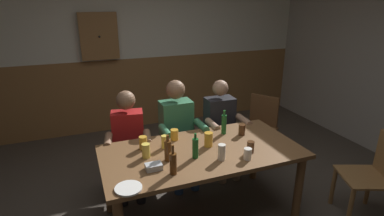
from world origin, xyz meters
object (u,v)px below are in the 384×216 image
Objects in this scene: pint_glass_1 at (209,139)px; wall_dart_cabinet at (99,36)px; bottle_2 at (224,124)px; condiment_caddy at (154,167)px; dining_table at (202,159)px; pint_glass_3 at (174,135)px; plate_0 at (128,188)px; chair_empty_near_right at (373,175)px; pint_glass_4 at (222,152)px; chair_empty_near_left at (260,126)px; pint_glass_5 at (251,147)px; pint_glass_8 at (165,142)px; person_0 at (128,139)px; pint_glass_2 at (242,130)px; bottle_0 at (195,148)px; pint_glass_0 at (248,154)px; bottle_1 at (173,163)px; person_2 at (222,124)px; person_1 at (178,128)px; bottle_3 at (168,150)px; pint_glass_6 at (146,151)px; pint_glass_7 at (143,143)px.

wall_dart_cabinet is at bearing 106.60° from pint_glass_1.
condiment_caddy is at bearing -153.67° from bottle_2.
dining_table is at bearing 18.52° from condiment_caddy.
condiment_caddy is 0.60m from pint_glass_3.
chair_empty_near_right is at bearing -5.95° from plate_0.
pint_glass_1 is 0.29m from pint_glass_4.
pint_glass_3 is (-1.38, -0.51, 0.32)m from chair_empty_near_left.
pint_glass_8 is (-0.72, 0.39, 0.01)m from pint_glass_5.
person_0 is 0.95m from pint_glass_1.
dining_table is 0.58m from pint_glass_2.
pint_glass_4 reaches higher than pint_glass_5.
condiment_caddy is 0.58× the size of bottle_0.
pint_glass_1 is (-0.22, 0.36, 0.02)m from pint_glass_0.
chair_empty_near_right is 1.49m from chair_empty_near_left.
chair_empty_near_right is 2.01m from bottle_1.
person_2 is 10.66× the size of pint_glass_5.
person_1 is 11.79× the size of pint_glass_0.
bottle_0 is 0.36m from pint_glass_8.
pint_glass_3 is at bearing 76.04° from chair_empty_near_left.
bottle_0 is at bearing -135.05° from dining_table.
bottle_2 is 2.36× the size of pint_glass_3.
condiment_caddy is at bearing -87.48° from wall_dart_cabinet.
bottle_3 is (-0.24, 0.04, 0.00)m from bottle_0.
bottle_2 is at bearing 24.79° from bottle_3.
bottle_1 is at bearing -68.11° from pint_glass_6.
plate_0 is 1.86× the size of pint_glass_3.
chair_empty_near_right is at bearing -19.94° from pint_glass_5.
plate_0 is at bearing -156.96° from pint_glass_2.
bottle_2 is 0.55m from pint_glass_3.
pint_glass_1 is (0.48, 0.36, -0.03)m from bottle_1.
person_2 is 8.50× the size of condiment_caddy.
person_0 is at bearing 80.28° from chair_empty_near_right.
pint_glass_6 reaches higher than pint_glass_3.
bottle_0 is 2.28× the size of pint_glass_0.
bottle_1 is 0.80m from pint_glass_5.
pint_glass_2 is 0.78× the size of pint_glass_4.
pint_glass_8 is (-0.14, -0.14, 0.01)m from pint_glass_3.
person_0 is 2.53m from chair_empty_near_right.
pint_glass_0 is 0.14m from pint_glass_5.
chair_empty_near_left is 1.85m from pint_glass_7.
bottle_3 is 0.48m from pint_glass_4.
bottle_0 is at bearing 34.77° from bottle_1.
person_1 is at bearing 95.39° from pint_glass_4.
chair_empty_near_left is 1.08m from bottle_2.
wall_dart_cabinet is at bearing -78.11° from person_0.
plate_0 is at bearing 105.97° from chair_empty_near_right.
pint_glass_1 is (0.09, -0.65, 0.13)m from person_1.
bottle_3 is at bearing -62.69° from pint_glass_7.
wall_dart_cabinet is (-0.11, 2.45, 0.77)m from pint_glass_6.
person_1 reaches higher than bottle_3.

